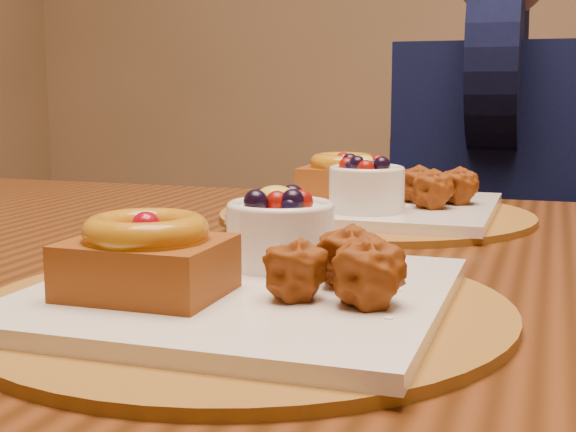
% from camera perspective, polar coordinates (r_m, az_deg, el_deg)
% --- Properties ---
extents(dining_table, '(1.60, 0.90, 0.76)m').
position_cam_1_polar(dining_table, '(0.79, 2.72, -8.15)').
color(dining_table, '#3A1D0A').
rests_on(dining_table, ground).
extents(place_setting_near, '(0.38, 0.38, 0.08)m').
position_cam_1_polar(place_setting_near, '(0.57, -3.34, -4.58)').
color(place_setting_near, brown).
rests_on(place_setting_near, dining_table).
extents(place_setting_far, '(0.38, 0.38, 0.08)m').
position_cam_1_polar(place_setting_far, '(0.98, 6.06, 1.12)').
color(place_setting_far, brown).
rests_on(place_setting_far, dining_table).
extents(chair_far, '(0.47, 0.47, 0.80)m').
position_cam_1_polar(chair_far, '(1.76, 13.62, -6.58)').
color(chair_far, black).
rests_on(chair_far, ground).
extents(diner, '(0.47, 0.47, 0.77)m').
position_cam_1_polar(diner, '(1.63, 14.58, 5.67)').
color(diner, black).
rests_on(diner, ground).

